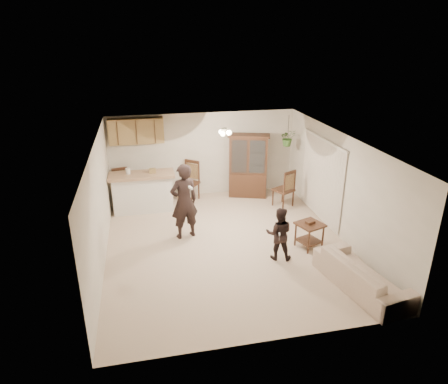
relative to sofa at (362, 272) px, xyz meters
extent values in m
plane|color=beige|center=(-2.19, 2.23, -0.37)|extent=(6.50, 6.50, 0.00)
cube|color=silver|center=(-2.19, 2.23, 2.13)|extent=(5.50, 6.50, 0.02)
cube|color=silver|center=(-2.19, 5.48, 0.88)|extent=(5.50, 0.02, 2.50)
cube|color=silver|center=(-2.19, -1.02, 0.88)|extent=(5.50, 0.02, 2.50)
cube|color=silver|center=(-4.94, 2.23, 0.88)|extent=(0.02, 6.50, 2.50)
cube|color=silver|center=(0.56, 2.23, 0.88)|extent=(0.02, 6.50, 2.50)
cube|color=white|center=(-4.04, 4.58, 0.13)|extent=(1.60, 0.55, 1.00)
cube|color=#9E7C5F|center=(-4.04, 4.58, 0.68)|extent=(1.75, 0.70, 0.08)
cube|color=brown|center=(-4.09, 5.30, 1.73)|extent=(1.50, 0.34, 0.70)
imported|color=#345923|center=(0.11, 4.63, 1.48)|extent=(0.43, 0.37, 0.48)
cylinder|color=black|center=(0.11, 4.63, 1.81)|extent=(0.01, 0.01, 0.65)
imported|color=#EFE0C4|center=(0.00, 0.00, 0.00)|extent=(1.07, 1.98, 0.73)
imported|color=black|center=(-3.09, 2.82, 0.53)|extent=(0.75, 0.59, 1.80)
imported|color=black|center=(-1.21, 1.39, 0.31)|extent=(0.78, 0.69, 1.35)
cube|color=#321E12|center=(-0.92, 5.04, 0.00)|extent=(1.20, 0.77, 0.74)
cube|color=#321E12|center=(-0.92, 5.04, 0.93)|extent=(1.18, 0.72, 1.11)
cube|color=#B3BEC4|center=(-0.92, 5.04, 0.93)|extent=(0.92, 0.32, 0.97)
cube|color=#321E12|center=(-0.92, 5.04, 1.51)|extent=(1.29, 0.82, 0.06)
cube|color=#321E12|center=(-0.35, 1.71, 0.21)|extent=(0.70, 0.70, 0.04)
cube|color=#321E12|center=(-0.35, 1.71, -0.20)|extent=(0.59, 0.59, 0.03)
cube|color=#321E12|center=(-0.35, 1.71, 0.27)|extent=(0.23, 0.19, 0.07)
cube|color=#321E12|center=(-4.60, 5.13, 0.10)|extent=(0.56, 0.56, 0.05)
cube|color=#94724A|center=(-4.60, 5.13, 0.39)|extent=(0.35, 0.11, 0.41)
cube|color=#321E12|center=(-4.60, 5.13, 0.65)|extent=(0.43, 0.13, 0.08)
cube|color=#321E12|center=(-2.71, 5.07, 0.15)|extent=(0.73, 0.73, 0.06)
cube|color=#94724A|center=(-2.71, 5.07, 0.47)|extent=(0.33, 0.28, 0.45)
cube|color=#321E12|center=(-2.71, 5.07, 0.76)|extent=(0.40, 0.33, 0.09)
cube|color=#321E12|center=(-0.14, 4.08, 0.12)|extent=(0.66, 0.66, 0.05)
cube|color=#94724A|center=(-0.14, 4.08, 0.42)|extent=(0.34, 0.20, 0.42)
cube|color=#321E12|center=(-0.14, 4.08, 0.70)|extent=(0.42, 0.24, 0.08)
cube|color=silver|center=(-2.97, 2.40, 1.06)|extent=(0.09, 0.17, 0.05)
cube|color=silver|center=(-1.30, 1.12, 0.37)|extent=(0.06, 0.11, 0.03)
camera|label=1|loc=(-3.96, -5.85, 4.28)|focal=32.00mm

